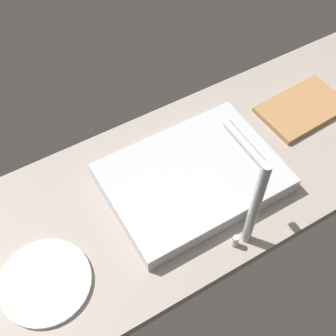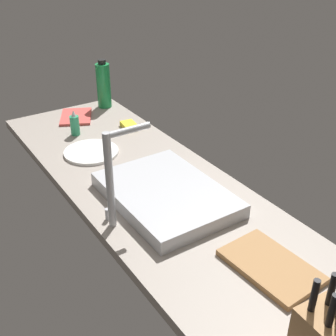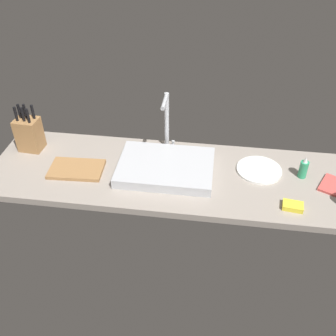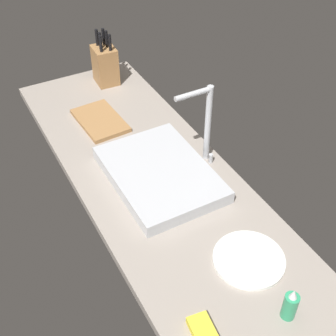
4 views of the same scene
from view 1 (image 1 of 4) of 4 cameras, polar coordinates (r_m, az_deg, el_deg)
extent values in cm
cube|color=gray|center=(127.55, 0.61, -2.99)|extent=(187.99, 56.13, 3.50)
cube|color=#B7BABF|center=(125.32, 3.12, -1.19)|extent=(46.89, 33.88, 4.90)
cylinder|color=#B7BABF|center=(106.25, 10.85, -4.75)|extent=(2.40, 2.40, 31.96)
cylinder|color=#B7BABF|center=(96.88, 9.73, 2.88)|extent=(2.00, 14.06, 2.00)
cylinder|color=#B7BABF|center=(117.00, 8.42, -9.05)|extent=(1.60, 1.60, 4.00)
cube|color=#9E7042|center=(149.57, 16.45, 7.17)|extent=(27.36, 18.01, 1.80)
cylinder|color=white|center=(116.72, -15.14, -13.61)|extent=(22.44, 22.44, 1.20)
camera|label=2|loc=(1.50, 67.13, 15.79)|focal=47.01mm
camera|label=3|loc=(2.12, -42.30, 50.85)|focal=41.93mm
camera|label=4|loc=(1.35, -76.09, 25.05)|focal=49.17mm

